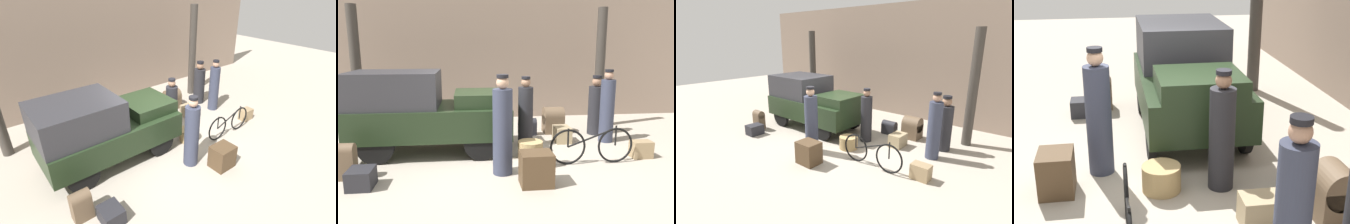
{
  "view_description": "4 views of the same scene",
  "coord_description": "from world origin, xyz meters",
  "views": [
    {
      "loc": [
        -3.89,
        -4.87,
        4.3
      ],
      "look_at": [
        0.2,
        0.2,
        0.95
      ],
      "focal_mm": 28.0,
      "sensor_mm": 36.0,
      "label": 1
    },
    {
      "loc": [
        -0.61,
        -6.83,
        2.39
      ],
      "look_at": [
        0.2,
        0.2,
        0.95
      ],
      "focal_mm": 35.0,
      "sensor_mm": 36.0,
      "label": 2
    },
    {
      "loc": [
        5.3,
        -5.69,
        3.15
      ],
      "look_at": [
        0.2,
        0.2,
        0.95
      ],
      "focal_mm": 28.0,
      "sensor_mm": 36.0,
      "label": 3
    },
    {
      "loc": [
        6.36,
        -0.76,
        3.23
      ],
      "look_at": [
        0.2,
        0.2,
        0.95
      ],
      "focal_mm": 50.0,
      "sensor_mm": 36.0,
      "label": 4
    }
  ],
  "objects": [
    {
      "name": "ground_plane",
      "position": [
        0.0,
        0.0,
        0.0
      ],
      "size": [
        30.0,
        30.0,
        0.0
      ],
      "primitive_type": "plane",
      "color": "#A89E8E"
    },
    {
      "name": "station_building_facade",
      "position": [
        0.0,
        4.08,
        2.25
      ],
      "size": [
        16.0,
        0.15,
        4.5
      ],
      "color": "gray",
      "rests_on": "ground"
    },
    {
      "name": "canopy_pillar_left",
      "position": [
        -3.61,
        2.44,
        1.73
      ],
      "size": [
        0.28,
        0.28,
        3.46
      ],
      "color": "#38332D",
      "rests_on": "ground"
    },
    {
      "name": "canopy_pillar_right",
      "position": [
        3.23,
        2.44,
        1.73
      ],
      "size": [
        0.28,
        0.28,
        3.46
      ],
      "color": "#38332D",
      "rests_on": "ground"
    },
    {
      "name": "truck",
      "position": [
        -1.62,
        0.54,
        0.99
      ],
      "size": [
        3.48,
        1.67,
        1.84
      ],
      "color": "black",
      "rests_on": "ground"
    },
    {
      "name": "bicycle",
      "position": [
        1.87,
        -0.66,
        0.38
      ],
      "size": [
        1.75,
        0.04,
        0.79
      ],
      "color": "black",
      "rests_on": "ground"
    },
    {
      "name": "wicker_basket",
      "position": [
        0.69,
        -0.16,
        0.18
      ],
      "size": [
        0.54,
        0.54,
        0.37
      ],
      "color": "tan",
      "rests_on": "ground"
    },
    {
      "name": "porter_standing_middle",
      "position": [
        0.0,
        -0.98,
        0.87
      ],
      "size": [
        0.37,
        0.37,
        1.88
      ],
      "color": "#33384C",
      "rests_on": "ground"
    },
    {
      "name": "conductor_in_dark_uniform",
      "position": [
        0.72,
        0.66,
        0.78
      ],
      "size": [
        0.35,
        0.35,
        1.69
      ],
      "color": "#232328",
      "rests_on": "ground"
    },
    {
      "name": "porter_lifting_near_truck",
      "position": [
        2.83,
        1.58,
        0.72
      ],
      "size": [
        0.42,
        0.42,
        1.61
      ],
      "color": "#232328",
      "rests_on": "ground"
    },
    {
      "name": "porter_with_bicycle",
      "position": [
        2.82,
        0.84,
        0.84
      ],
      "size": [
        0.35,
        0.35,
        1.82
      ],
      "color": "#33384C",
      "rests_on": "ground"
    },
    {
      "name": "trunk_umber_medium",
      "position": [
        3.08,
        -0.42,
        0.18
      ],
      "size": [
        0.44,
        0.3,
        0.37
      ],
      "color": "#937A56",
      "rests_on": "ground"
    },
    {
      "name": "suitcase_tan_flat",
      "position": [
        0.52,
        -1.57,
        0.29
      ],
      "size": [
        0.56,
        0.47,
        0.59
      ],
      "color": "#4C3823",
      "rests_on": "ground"
    },
    {
      "name": "trunk_barrel_dark",
      "position": [
        -2.88,
        -0.91,
        0.36
      ],
      "size": [
        0.39,
        0.27,
        0.67
      ],
      "color": "brown",
      "rests_on": "ground"
    },
    {
      "name": "suitcase_black_upright",
      "position": [
        1.71,
        1.84,
        0.36
      ],
      "size": [
        0.54,
        0.49,
        0.72
      ],
      "color": "brown",
      "rests_on": "ground"
    },
    {
      "name": "suitcase_small_leather",
      "position": [
        1.71,
        0.94,
        0.19
      ],
      "size": [
        0.38,
        0.53,
        0.39
      ],
      "color": "#9E8966",
      "rests_on": "ground"
    },
    {
      "name": "trunk_large_brown",
      "position": [
        -2.47,
        -1.34,
        0.17
      ],
      "size": [
        0.42,
        0.48,
        0.33
      ],
      "color": "#232328",
      "rests_on": "ground"
    },
    {
      "name": "trunk_wicker_pale",
      "position": [
        0.96,
        1.68,
        0.24
      ],
      "size": [
        0.48,
        0.27,
        0.46
      ],
      "color": "#232328",
      "rests_on": "ground"
    }
  ]
}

